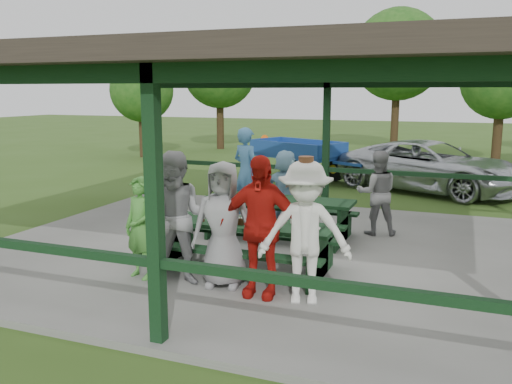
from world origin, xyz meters
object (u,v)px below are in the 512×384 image
at_px(contestant_green, 140,228).
at_px(spectator_grey, 377,193).
at_px(pickup_truck, 431,166).
at_px(picnic_table_near, 242,239).
at_px(picnic_table_far, 279,212).
at_px(spectator_blue, 246,172).
at_px(farm_trailer, 298,159).
at_px(contestant_grey_mid, 223,225).
at_px(spectator_lblue, 285,188).
at_px(contestant_red, 260,226).
at_px(contestant_grey_left, 178,219).
at_px(contestant_white_fedora, 305,233).

distance_m(contestant_green, spectator_grey, 4.72).
bearing_deg(pickup_truck, picnic_table_near, -171.07).
height_order(picnic_table_far, spectator_blue, spectator_blue).
relative_size(picnic_table_near, farm_trailer, 0.73).
bearing_deg(picnic_table_near, spectator_grey, 60.83).
bearing_deg(picnic_table_near, contestant_grey_mid, -88.15).
xyz_separation_m(picnic_table_near, picnic_table_far, (-0.07, 2.00, -0.00)).
relative_size(contestant_green, spectator_lblue, 0.96).
height_order(contestant_red, spectator_lblue, contestant_red).
relative_size(spectator_blue, pickup_truck, 0.38).
xyz_separation_m(picnic_table_far, spectator_blue, (-1.29, 1.53, 0.49)).
xyz_separation_m(spectator_grey, pickup_truck, (0.65, 5.69, -0.19)).
height_order(picnic_table_far, spectator_lblue, spectator_lblue).
bearing_deg(picnic_table_far, contestant_green, -112.33).
height_order(contestant_grey_mid, pickup_truck, contestant_grey_mid).
relative_size(contestant_grey_mid, spectator_lblue, 1.14).
xyz_separation_m(contestant_grey_left, spectator_grey, (2.20, 3.79, -0.14)).
height_order(spectator_blue, farm_trailer, spectator_blue).
bearing_deg(contestant_grey_mid, contestant_grey_left, -175.48).
xyz_separation_m(contestant_green, contestant_grey_left, (0.66, -0.04, 0.20)).
bearing_deg(contestant_grey_mid, pickup_truck, 66.55).
xyz_separation_m(contestant_green, contestant_white_fedora, (2.51, -0.05, 0.18)).
height_order(contestant_green, contestant_white_fedora, contestant_white_fedora).
height_order(contestant_grey_left, contestant_red, contestant_red).
bearing_deg(picnic_table_far, farm_trailer, 103.98).
height_order(contestant_grey_left, spectator_blue, spectator_blue).
xyz_separation_m(contestant_green, contestant_red, (1.88, -0.04, 0.20)).
bearing_deg(picnic_table_near, picnic_table_far, 91.97).
height_order(contestant_red, farm_trailer, contestant_red).
height_order(contestant_grey_left, spectator_lblue, contestant_grey_left).
bearing_deg(spectator_grey, spectator_lblue, -17.12).
xyz_separation_m(picnic_table_near, spectator_blue, (-1.36, 3.53, 0.49)).
xyz_separation_m(picnic_table_near, spectator_lblue, (-0.23, 2.86, 0.30)).
bearing_deg(spectator_lblue, contestant_green, 96.25).
bearing_deg(contestant_grey_mid, contestant_white_fedora, -18.15).
bearing_deg(contestant_white_fedora, contestant_grey_left, 164.77).
relative_size(picnic_table_far, contestant_grey_left, 1.45).
xyz_separation_m(picnic_table_near, farm_trailer, (-1.83, 9.08, 0.10)).
height_order(contestant_grey_mid, spectator_blue, spectator_blue).
distance_m(spectator_lblue, spectator_blue, 1.32).
distance_m(contestant_grey_mid, contestant_red, 0.63).
distance_m(picnic_table_far, contestant_white_fedora, 3.25).
bearing_deg(picnic_table_near, spectator_blue, 111.03).
bearing_deg(contestant_grey_left, spectator_lblue, 66.60).
distance_m(contestant_grey_mid, spectator_lblue, 3.63).
bearing_deg(contestant_grey_left, farm_trailer, 79.12).
height_order(contestant_white_fedora, spectator_lblue, contestant_white_fedora).
bearing_deg(spectator_blue, spectator_grey, -169.19).
distance_m(picnic_table_near, pickup_truck, 8.86).
height_order(contestant_grey_left, farm_trailer, contestant_grey_left).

